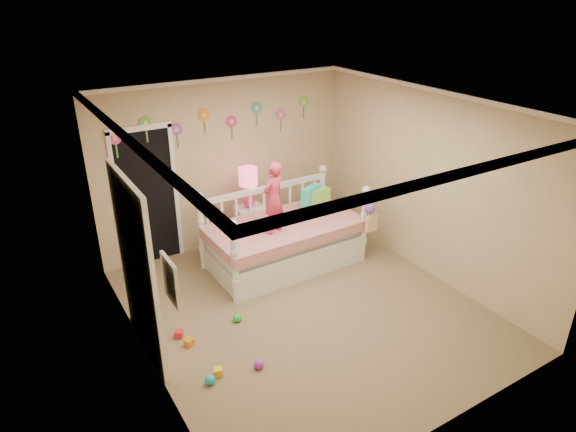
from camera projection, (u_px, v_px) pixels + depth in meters
floor at (306, 308)px, 6.50m from camera, size 4.00×4.50×0.01m
ceiling at (309, 107)px, 5.40m from camera, size 4.00×4.50×0.01m
back_wall at (226, 164)px, 7.69m from camera, size 4.00×0.01×2.60m
left_wall at (139, 261)px, 5.01m from camera, size 0.01×4.50×2.60m
right_wall at (429, 185)px, 6.90m from camera, size 0.01×4.50×2.60m
crown_molding at (309, 110)px, 5.42m from camera, size 4.00×4.50×0.06m
daybed at (284, 227)px, 7.28m from camera, size 2.25×1.23×1.21m
pillow_turquoise at (311, 198)px, 7.61m from camera, size 0.39×0.27×0.37m
pillow_lime at (319, 199)px, 7.64m from camera, size 0.34×0.15×0.32m
child at (273, 198)px, 6.78m from camera, size 0.43×0.36×1.01m
nightstand at (250, 227)px, 7.86m from camera, size 0.44×0.34×0.69m
table_lamp at (248, 181)px, 7.54m from camera, size 0.29×0.29×0.63m
closet_doorway at (148, 197)px, 7.20m from camera, size 0.90×0.04×2.07m
flower_decals at (218, 123)px, 7.37m from camera, size 3.40×0.02×0.50m
mirror_closet at (137, 269)px, 5.36m from camera, size 0.07×1.30×2.10m
wall_picture at (170, 281)px, 4.22m from camera, size 0.05×0.34×0.42m
hanging_bag at (370, 218)px, 7.25m from camera, size 0.20×0.16×0.36m
toy_scatter at (224, 346)px, 5.74m from camera, size 1.21×1.50×0.11m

